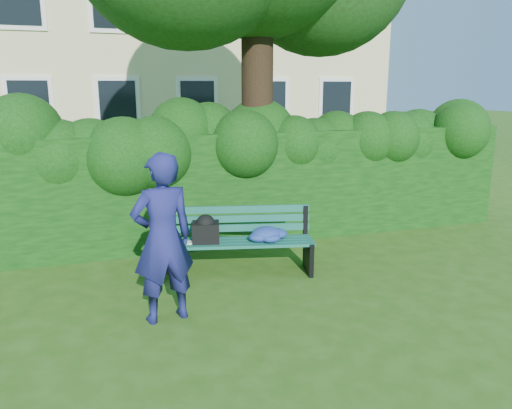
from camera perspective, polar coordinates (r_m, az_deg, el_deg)
name	(u,v)px	position (r m, az deg, el deg)	size (l,w,h in m)	color
ground	(271,287)	(6.47, 1.70, -9.39)	(80.00, 80.00, 0.00)	#295212
hedge	(225,186)	(8.23, -3.52, 2.09)	(10.00, 1.00, 1.80)	black
park_bench	(235,237)	(6.78, -2.40, -3.77)	(2.25, 1.04, 0.89)	#0F4B41
man_reading	(163,239)	(5.40, -10.60, -3.85)	(0.67, 0.44, 1.85)	navy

